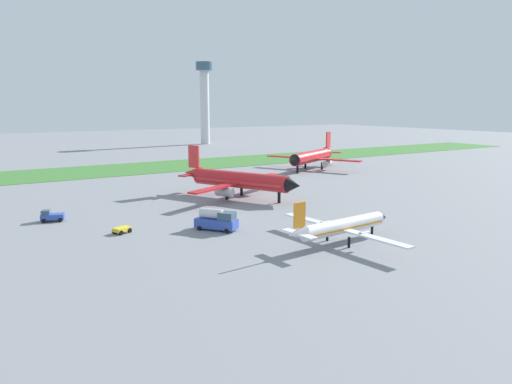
{
  "coord_description": "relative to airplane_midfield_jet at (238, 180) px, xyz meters",
  "views": [
    {
      "loc": [
        -36.56,
        -68.84,
        18.75
      ],
      "look_at": [
        9.74,
        4.0,
        3.0
      ],
      "focal_mm": 33.19,
      "sensor_mm": 36.0,
      "label": 1
    }
  ],
  "objects": [
    {
      "name": "pushback_tug_near_gate",
      "position": [
        -36.11,
        -0.91,
        -2.82
      ],
      "size": [
        3.99,
        3.0,
        1.95
      ],
      "rotation": [
        0.0,
        0.0,
        2.8
      ],
      "color": "#334FB2",
      "rests_on": "ground_plane"
    },
    {
      "name": "baggage_cart_midfield",
      "position": [
        -28.55,
        -14.42,
        -3.16
      ],
      "size": [
        2.89,
        2.59,
        0.9
      ],
      "rotation": [
        0.0,
        0.0,
        3.57
      ],
      "color": "yellow",
      "rests_on": "ground_plane"
    },
    {
      "name": "grass_taxiway_strip",
      "position": [
        -11.78,
        57.15,
        -3.69
      ],
      "size": [
        360.0,
        28.0,
        0.08
      ],
      "primitive_type": "cube",
      "color": "#3D7533",
      "rests_on": "ground_plane"
    },
    {
      "name": "fuel_truck_by_runway",
      "position": [
        -15.7,
        -20.43,
        -2.15
      ],
      "size": [
        5.75,
        6.68,
        3.29
      ],
      "rotation": [
        0.0,
        0.0,
        5.34
      ],
      "color": "#334FB2",
      "rests_on": "ground_plane"
    },
    {
      "name": "airplane_parked_jet_far",
      "position": [
        41.22,
        26.6,
        0.1
      ],
      "size": [
        27.77,
        27.86,
        10.64
      ],
      "rotation": [
        0.0,
        0.0,
        3.6
      ],
      "color": "red",
      "rests_on": "ground_plane"
    },
    {
      "name": "ground_plane",
      "position": [
        -11.78,
        -14.08,
        -3.73
      ],
      "size": [
        600.0,
        600.0,
        0.0
      ],
      "primitive_type": "plane",
      "color": "gray"
    },
    {
      "name": "airplane_midfield_jet",
      "position": [
        0.0,
        0.0,
        0.0
      ],
      "size": [
        27.38,
        27.26,
        10.36
      ],
      "rotation": [
        0.0,
        0.0,
        5.15
      ],
      "color": "red",
      "rests_on": "ground_plane"
    },
    {
      "name": "airplane_foreground_turboprop",
      "position": [
        -4.55,
        -35.97,
        -1.26
      ],
      "size": [
        19.36,
        22.59,
        6.76
      ],
      "rotation": [
        0.0,
        0.0,
        0.08
      ],
      "color": "white",
      "rests_on": "ground_plane"
    },
    {
      "name": "control_tower",
      "position": [
        57.39,
        130.58,
        19.52
      ],
      "size": [
        8.0,
        8.0,
        39.78
      ],
      "color": "silver",
      "rests_on": "ground_plane"
    }
  ]
}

